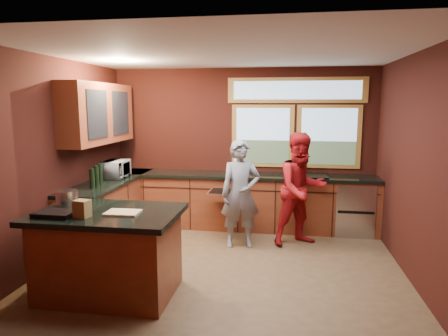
% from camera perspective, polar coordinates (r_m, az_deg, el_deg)
% --- Properties ---
extents(floor, '(4.50, 4.50, 0.00)m').
position_cam_1_polar(floor, '(5.35, 0.14, -13.89)').
color(floor, brown).
rests_on(floor, ground).
extents(room_shell, '(4.52, 4.02, 2.71)m').
position_cam_1_polar(room_shell, '(5.37, -5.67, 5.95)').
color(room_shell, black).
rests_on(room_shell, ground).
extents(back_counter, '(4.50, 0.64, 0.93)m').
position_cam_1_polar(back_counter, '(6.79, 3.98, -4.77)').
color(back_counter, '#592815').
rests_on(back_counter, floor).
extents(left_counter, '(0.64, 2.30, 0.93)m').
position_cam_1_polar(left_counter, '(6.53, -15.94, -5.65)').
color(left_counter, '#592815').
rests_on(left_counter, floor).
extents(island, '(1.55, 1.05, 0.95)m').
position_cam_1_polar(island, '(4.65, -16.08, -11.53)').
color(island, '#592815').
rests_on(island, floor).
extents(person_grey, '(0.65, 0.50, 1.58)m').
position_cam_1_polar(person_grey, '(5.85, 2.37, -3.74)').
color(person_grey, slate).
rests_on(person_grey, floor).
extents(person_red, '(1.02, 0.95, 1.68)m').
position_cam_1_polar(person_red, '(6.03, 10.98, -3.00)').
color(person_red, '#A21316').
rests_on(person_red, floor).
extents(microwave, '(0.35, 0.51, 0.28)m').
position_cam_1_polar(microwave, '(6.57, -15.22, -0.17)').
color(microwave, '#999999').
rests_on(microwave, left_counter).
extents(potted_plant, '(0.30, 0.26, 0.34)m').
position_cam_1_polar(potted_plant, '(6.70, 11.10, 0.43)').
color(potted_plant, '#999999').
rests_on(potted_plant, back_counter).
extents(paper_towel, '(0.12, 0.12, 0.28)m').
position_cam_1_polar(paper_towel, '(6.70, 1.88, 0.34)').
color(paper_towel, white).
rests_on(paper_towel, back_counter).
extents(cutting_board, '(0.36, 0.26, 0.02)m').
position_cam_1_polar(cutting_board, '(4.39, -14.25, -6.18)').
color(cutting_board, tan).
rests_on(cutting_board, island).
extents(stock_pot, '(0.24, 0.24, 0.18)m').
position_cam_1_polar(stock_pot, '(4.87, -21.52, -4.05)').
color(stock_pot, silver).
rests_on(stock_pot, island).
extents(paper_bag, '(0.17, 0.15, 0.18)m').
position_cam_1_polar(paper_bag, '(4.34, -19.60, -5.50)').
color(paper_bag, brown).
rests_on(paper_bag, island).
extents(black_tray, '(0.40, 0.28, 0.05)m').
position_cam_1_polar(black_tray, '(4.51, -22.93, -6.03)').
color(black_tray, black).
rests_on(black_tray, island).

